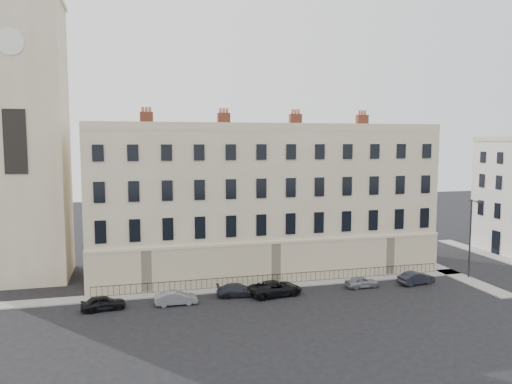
# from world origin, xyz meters

# --- Properties ---
(ground) EXTENTS (160.00, 160.00, 0.00)m
(ground) POSITION_xyz_m (0.00, 0.00, 0.00)
(ground) COLOR black
(ground) RESTS_ON ground
(terrace) EXTENTS (36.22, 12.22, 17.00)m
(terrace) POSITION_xyz_m (-5.97, 11.97, 7.50)
(terrace) COLOR #C7B494
(terrace) RESTS_ON ground
(church_tower) EXTENTS (8.00, 8.13, 44.00)m
(church_tower) POSITION_xyz_m (-30.00, 14.00, 18.66)
(church_tower) COLOR #C7B494
(church_tower) RESTS_ON ground
(pavement_terrace) EXTENTS (48.00, 2.00, 0.12)m
(pavement_terrace) POSITION_xyz_m (-10.00, 5.00, 0.06)
(pavement_terrace) COLOR gray
(pavement_terrace) RESTS_ON ground
(pavement_east_return) EXTENTS (2.00, 24.00, 0.12)m
(pavement_east_return) POSITION_xyz_m (13.00, 8.00, 0.06)
(pavement_east_return) COLOR gray
(pavement_east_return) RESTS_ON ground
(pavement_adjacent) EXTENTS (2.00, 20.00, 0.12)m
(pavement_adjacent) POSITION_xyz_m (23.00, 10.00, 0.06)
(pavement_adjacent) COLOR gray
(pavement_adjacent) RESTS_ON ground
(railings) EXTENTS (35.00, 0.04, 0.96)m
(railings) POSITION_xyz_m (-6.00, 5.40, 0.55)
(railings) COLOR black
(railings) RESTS_ON ground
(car_a) EXTENTS (3.80, 1.95, 1.24)m
(car_a) POSITION_xyz_m (-22.25, 1.89, 0.62)
(car_a) COLOR black
(car_a) RESTS_ON ground
(car_b) EXTENTS (3.59, 1.26, 1.18)m
(car_b) POSITION_xyz_m (-16.22, 1.77, 0.59)
(car_b) COLOR slate
(car_b) RESTS_ON ground
(car_c) EXTENTS (4.10, 1.94, 1.16)m
(car_c) POSITION_xyz_m (-10.53, 2.70, 0.58)
(car_c) COLOR #20212B
(car_c) RESTS_ON ground
(car_d) EXTENTS (5.22, 2.99, 1.37)m
(car_d) POSITION_xyz_m (-7.18, 2.07, 0.69)
(car_d) COLOR black
(car_d) RESTS_ON ground
(car_e) EXTENTS (3.30, 1.43, 1.11)m
(car_e) POSITION_xyz_m (1.57, 2.37, 0.55)
(car_e) COLOR gray
(car_e) RESTS_ON ground
(car_f) EXTENTS (3.94, 1.94, 1.24)m
(car_f) POSITION_xyz_m (7.29, 2.09, 0.62)
(car_f) COLOR black
(car_f) RESTS_ON ground
(streetlamp) EXTENTS (0.44, 1.76, 8.17)m
(streetlamp) POSITION_xyz_m (13.65, 2.50, 4.53)
(streetlamp) COLOR #27272B
(streetlamp) RESTS_ON ground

